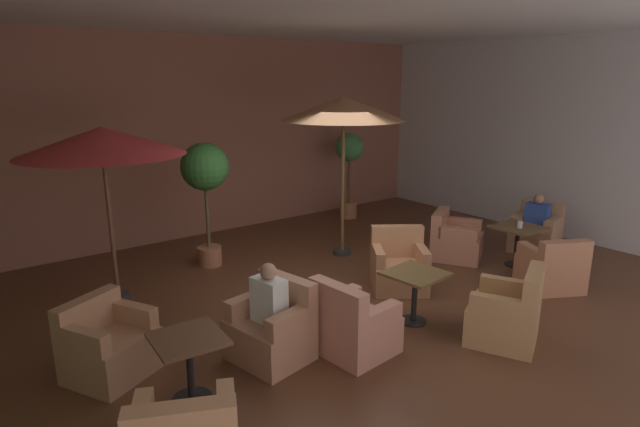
% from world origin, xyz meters
% --- Properties ---
extents(ground_plane, '(10.77, 8.18, 0.02)m').
position_xyz_m(ground_plane, '(0.00, 0.00, -0.01)').
color(ground_plane, '#55321E').
extents(wall_back_brick, '(10.77, 0.08, 3.80)m').
position_xyz_m(wall_back_brick, '(0.00, 4.05, 1.90)').
color(wall_back_brick, '#9E624C').
rests_on(wall_back_brick, ground_plane).
extents(wall_right_plain, '(0.08, 8.18, 3.80)m').
position_xyz_m(wall_right_plain, '(5.34, 0.00, 1.90)').
color(wall_right_plain, silver).
rests_on(wall_right_plain, ground_plane).
extents(ceiling_slab, '(10.77, 8.18, 0.06)m').
position_xyz_m(ceiling_slab, '(0.00, 0.00, 3.83)').
color(ceiling_slab, silver).
rests_on(ceiling_slab, wall_back_brick).
extents(cafe_table_front_left, '(0.72, 0.72, 0.67)m').
position_xyz_m(cafe_table_front_left, '(3.15, -0.80, 0.54)').
color(cafe_table_front_left, black).
rests_on(cafe_table_front_left, ground_plane).
extents(armchair_front_left_north, '(1.07, 1.08, 0.81)m').
position_xyz_m(armchair_front_left_north, '(2.66, 0.06, 0.31)').
color(armchair_front_left_north, tan).
rests_on(armchair_front_left_north, ground_plane).
extents(armchair_front_left_east, '(1.01, 1.02, 0.81)m').
position_xyz_m(armchair_front_left_east, '(2.68, -1.68, 0.31)').
color(armchair_front_left_east, '#C07A55').
rests_on(armchair_front_left_east, ground_plane).
extents(armchair_front_left_south, '(0.89, 0.88, 0.86)m').
position_xyz_m(armchair_front_left_south, '(4.11, -0.58, 0.33)').
color(armchair_front_left_south, tan).
rests_on(armchair_front_left_south, ground_plane).
extents(cafe_table_front_right, '(0.69, 0.69, 0.67)m').
position_xyz_m(cafe_table_front_right, '(-2.67, -1.04, 0.49)').
color(cafe_table_front_right, black).
rests_on(cafe_table_front_right, ground_plane).
extents(armchair_front_right_east, '(0.84, 0.91, 0.90)m').
position_xyz_m(armchair_front_right_east, '(-1.62, -0.85, 0.33)').
color(armchair_front_right_east, '#B27959').
rests_on(armchair_front_right_east, ground_plane).
extents(armchair_front_right_south, '(1.01, 0.99, 0.82)m').
position_xyz_m(armchair_front_right_south, '(-3.15, -0.10, 0.32)').
color(armchair_front_right_south, '#B17B57').
rests_on(armchair_front_right_south, ground_plane).
extents(cafe_table_mid_center, '(0.73, 0.73, 0.67)m').
position_xyz_m(cafe_table_mid_center, '(0.27, -1.20, 0.52)').
color(cafe_table_mid_center, black).
rests_on(cafe_table_mid_center, ground_plane).
extents(armchair_mid_center_north, '(1.05, 1.04, 0.89)m').
position_xyz_m(armchair_mid_center_north, '(0.92, -0.29, 0.32)').
color(armchair_mid_center_north, tan).
rests_on(armchair_mid_center_north, ground_plane).
extents(armchair_mid_center_east, '(0.83, 0.83, 0.88)m').
position_xyz_m(armchair_mid_center_east, '(-0.85, -1.30, 0.32)').
color(armchair_mid_center_east, tan).
rests_on(armchair_mid_center_east, ground_plane).
extents(armchair_mid_center_south, '(0.99, 1.00, 0.93)m').
position_xyz_m(armchair_mid_center_south, '(0.74, -2.21, 0.34)').
color(armchair_mid_center_south, tan).
rests_on(armchair_mid_center_south, ground_plane).
extents(patio_umbrella_tall_red, '(2.08, 2.08, 2.72)m').
position_xyz_m(patio_umbrella_tall_red, '(1.25, 1.40, 2.51)').
color(patio_umbrella_tall_red, '#2D2D2D').
rests_on(patio_umbrella_tall_red, ground_plane).
extents(patio_umbrella_center_beige, '(2.12, 2.12, 2.41)m').
position_xyz_m(patio_umbrella_center_beige, '(-2.51, 1.79, 2.21)').
color(patio_umbrella_center_beige, '#2D2D2D').
rests_on(patio_umbrella_center_beige, ground_plane).
extents(potted_tree_left_corner, '(0.76, 0.76, 2.04)m').
position_xyz_m(potted_tree_left_corner, '(-0.86, 2.29, 1.50)').
color(potted_tree_left_corner, '#AB6846').
rests_on(potted_tree_left_corner, ground_plane).
extents(potted_tree_mid_left, '(0.61, 0.61, 1.88)m').
position_xyz_m(potted_tree_mid_left, '(2.94, 3.21, 1.31)').
color(potted_tree_mid_left, '#AB6843').
rests_on(potted_tree_mid_left, ground_plane).
extents(patron_blue_shirt, '(0.29, 0.41, 0.67)m').
position_xyz_m(patron_blue_shirt, '(-1.66, -0.85, 0.74)').
color(patron_blue_shirt, silver).
rests_on(patron_blue_shirt, ground_plane).
extents(patron_by_window, '(0.32, 0.43, 0.59)m').
position_xyz_m(patron_by_window, '(4.08, -0.59, 0.70)').
color(patron_by_window, '#2C4DA1').
rests_on(patron_by_window, ground_plane).
extents(iced_drink_cup, '(0.08, 0.08, 0.11)m').
position_xyz_m(iced_drink_cup, '(3.09, -0.86, 0.72)').
color(iced_drink_cup, white).
rests_on(iced_drink_cup, cafe_table_front_left).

